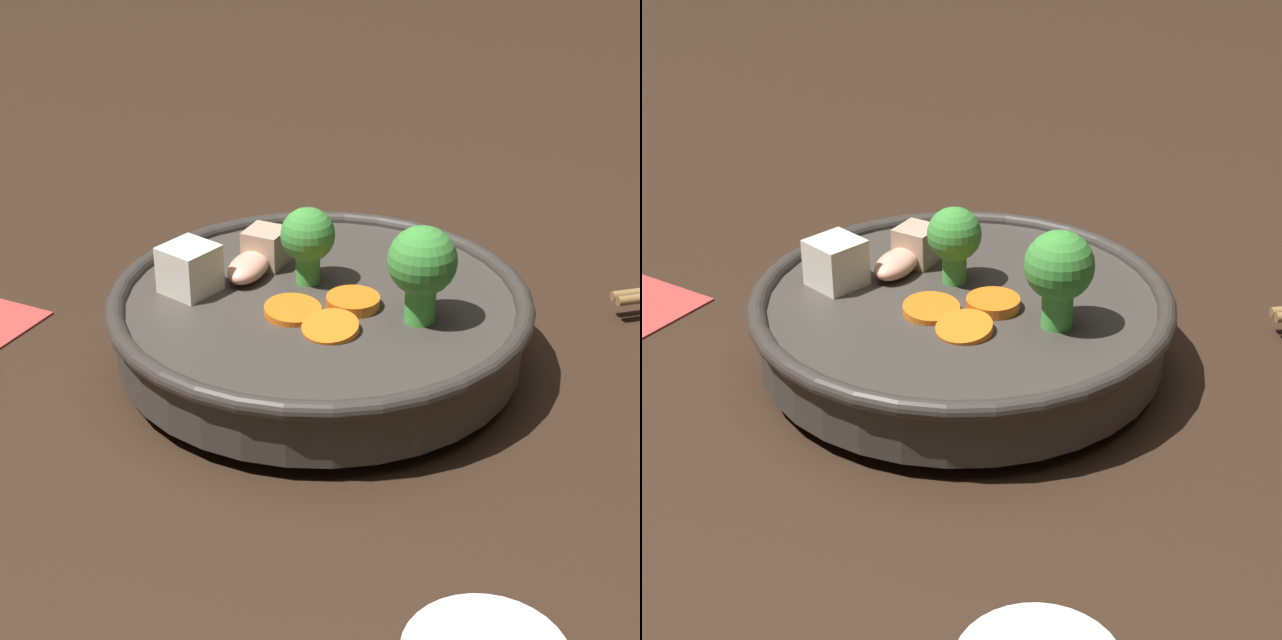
# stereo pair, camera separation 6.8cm
# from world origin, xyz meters

# --- Properties ---
(ground_plane) EXTENTS (3.00, 3.00, 0.00)m
(ground_plane) POSITION_xyz_m (0.00, 0.00, 0.00)
(ground_plane) COLOR black
(stirfry_bowl) EXTENTS (0.27, 0.27, 0.11)m
(stirfry_bowl) POSITION_xyz_m (-0.00, 0.00, 0.03)
(stirfry_bowl) COLOR #38332D
(stirfry_bowl) RESTS_ON ground_plane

